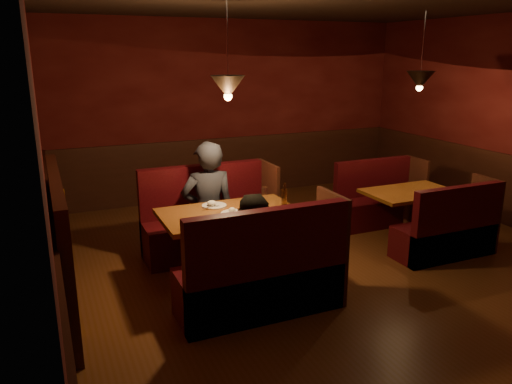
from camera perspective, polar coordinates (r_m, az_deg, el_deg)
name	(u,v)px	position (r m, az deg, el deg)	size (l,w,h in m)	color
room	(327,183)	(5.30, 8.08, 1.04)	(6.02, 7.02, 2.92)	#5D3113
main_table	(231,227)	(5.28, -2.86, -4.06)	(1.44, 0.87, 1.00)	#5E3411
main_bench_far	(209,226)	(6.10, -5.39, -3.88)	(1.58, 0.56, 1.08)	black
main_bench_near	(264,280)	(4.69, 0.98, -10.00)	(1.58, 0.56, 1.08)	black
second_table	(409,203)	(6.79, 17.13, -1.25)	(1.15, 0.74, 0.65)	#5E3411
second_bench_far	(378,203)	(7.37, 13.72, -1.25)	(1.28, 0.48, 0.91)	black
second_bench_near	(449,234)	(6.39, 21.16, -4.49)	(1.28, 0.48, 0.91)	black
diner_a	(208,186)	(5.83, -5.53, 0.70)	(0.64, 0.42, 1.76)	#272933
diner_b	(257,232)	(4.77, 0.13, -4.61)	(0.70, 0.55, 1.45)	black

